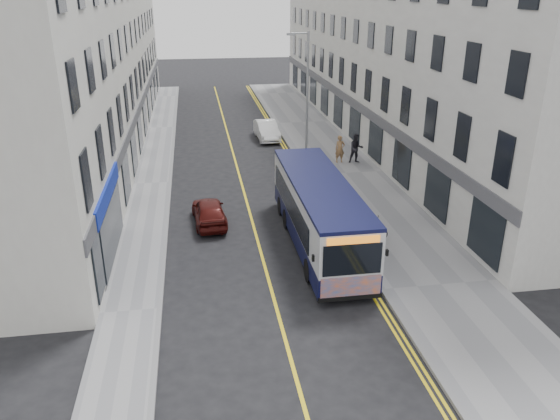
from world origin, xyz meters
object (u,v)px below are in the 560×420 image
object	(u,v)px
city_bus	(319,211)
bicycle	(365,228)
streetlamp	(306,95)
pedestrian_near	(340,149)
car_white	(267,130)
car_maroon	(209,211)
pedestrian_far	(356,148)

from	to	relation	value
city_bus	bicycle	size ratio (longest dim) A/B	5.04
streetlamp	pedestrian_near	xyz separation A→B (m)	(2.25, 0.11, -3.41)
city_bus	car_white	xyz separation A→B (m)	(0.19, 17.83, -0.93)
bicycle	car_maroon	world-z (taller)	car_maroon
city_bus	streetlamp	bearing A→B (deg)	81.54
car_maroon	car_white	bearing A→B (deg)	-111.94
pedestrian_far	car_white	world-z (taller)	pedestrian_far
city_bus	car_maroon	size ratio (longest dim) A/B	2.79
car_maroon	pedestrian_near	bearing A→B (deg)	-140.39
pedestrian_far	streetlamp	bearing A→B (deg)	179.41
city_bus	car_white	bearing A→B (deg)	89.38
city_bus	car_maroon	distance (m)	5.55
streetlamp	pedestrian_far	world-z (taller)	streetlamp
car_white	car_maroon	xyz separation A→B (m)	(-4.73, -14.78, -0.05)
streetlamp	city_bus	xyz separation A→B (m)	(-1.64, -11.01, -2.79)
streetlamp	car_white	distance (m)	7.90
car_maroon	city_bus	bearing A→B (deg)	141.85
bicycle	car_maroon	distance (m)	7.26
streetlamp	pedestrian_near	distance (m)	4.09
streetlamp	city_bus	bearing A→B (deg)	-98.46
city_bus	pedestrian_far	size ratio (longest dim) A/B	5.50
city_bus	pedestrian_near	bearing A→B (deg)	70.75
streetlamp	car_white	world-z (taller)	streetlamp
pedestrian_far	car_maroon	size ratio (longest dim) A/B	0.51
streetlamp	car_maroon	size ratio (longest dim) A/B	2.23
city_bus	bicycle	world-z (taller)	city_bus
streetlamp	bicycle	bearing A→B (deg)	-87.80
pedestrian_near	city_bus	bearing A→B (deg)	-111.74
car_white	streetlamp	bearing A→B (deg)	-80.30
city_bus	car_white	size ratio (longest dim) A/B	2.48
streetlamp	bicycle	xyz separation A→B (m)	(0.42, -11.00, -3.74)
pedestrian_far	car_white	distance (m)	8.37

